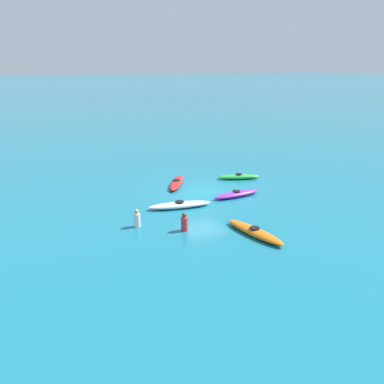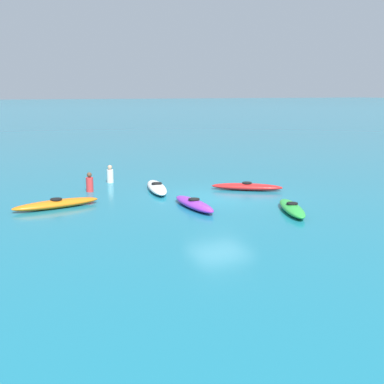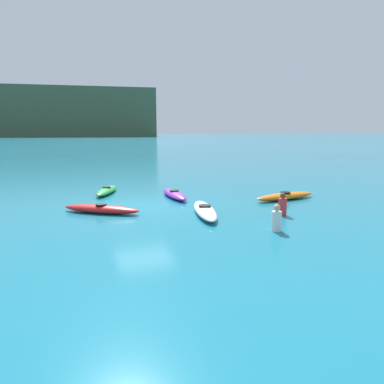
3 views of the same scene
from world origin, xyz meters
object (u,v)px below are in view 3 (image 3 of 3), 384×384
person_near_shore (283,205)px  person_by_kayaks (276,219)px  kayak_white (205,210)px  kayak_red (101,209)px  kayak_purple (174,194)px  kayak_green (107,191)px  kayak_orange (285,196)px

person_near_shore → person_by_kayaks: 2.29m
kayak_white → kayak_red: same height
kayak_purple → person_by_kayaks: (1.36, -6.63, 0.22)m
kayak_white → person_near_shore: 3.01m
kayak_white → person_near_shore: size_ratio=3.96×
kayak_purple → person_by_kayaks: bearing=-78.4°
kayak_red → kayak_purple: bearing=29.2°
kayak_white → person_near_shore: (2.78, -1.15, 0.22)m
kayak_white → kayak_purple: bearing=90.8°
person_by_kayaks → kayak_red: bearing=137.9°
kayak_green → person_by_kayaks: person_by_kayaks is taller
kayak_orange → person_by_kayaks: person_by_kayaks is taller
kayak_green → person_by_kayaks: 9.87m
kayak_green → kayak_purple: 3.71m
kayak_red → person_near_shore: person_near_shore is taller
kayak_purple → person_near_shore: 5.64m
person_near_shore → kayak_red: bearing=156.7°
kayak_white → kayak_orange: (4.73, 1.41, -0.00)m
kayak_orange → kayak_purple: (-4.78, 2.32, 0.00)m
kayak_red → kayak_green: bearing=80.3°
kayak_orange → person_by_kayaks: 5.51m
kayak_orange → kayak_red: bearing=178.3°
kayak_green → person_near_shore: (5.79, -7.11, 0.22)m
kayak_red → person_near_shore: (6.53, -2.81, 0.22)m
person_by_kayaks → person_near_shore: bearing=50.2°
kayak_white → kayak_orange: size_ratio=1.01×
kayak_orange → kayak_purple: size_ratio=1.15×
kayak_red → kayak_white: bearing=-23.8°
kayak_green → kayak_red: bearing=-99.7°
kayak_red → person_near_shore: bearing=-23.3°
kayak_red → person_by_kayaks: person_by_kayaks is taller
kayak_white → kayak_purple: same height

